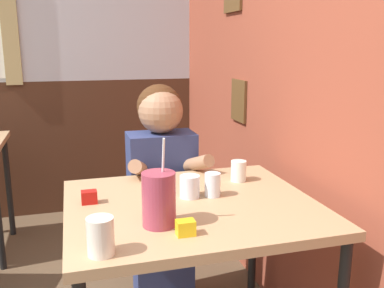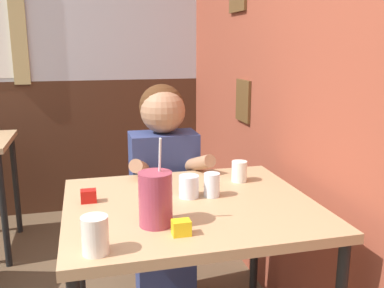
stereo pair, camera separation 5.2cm
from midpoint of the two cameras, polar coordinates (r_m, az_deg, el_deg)
brick_wall_right at (r=2.55m, az=9.21°, el=12.27°), size 0.08×4.49×2.70m
back_wall at (r=3.63m, az=-21.17°, el=11.85°), size 5.73×0.09×2.70m
main_table at (r=1.71m, az=0.63°, el=-10.09°), size 0.96×0.83×0.78m
person_seated at (r=2.25m, az=-3.10°, el=-5.86°), size 0.42×0.42×1.19m
cocktail_pitcher at (r=1.45m, az=-3.86°, el=-7.31°), size 0.11×0.11×0.31m
glass_near_pitcher at (r=1.72m, az=0.45°, el=-5.68°), size 0.08×0.08×0.09m
glass_center at (r=1.93m, az=7.09°, el=-3.64°), size 0.07×0.07×0.09m
glass_far_side at (r=1.30m, az=-11.67°, el=-11.81°), size 0.08×0.08×0.11m
glass_by_brick at (r=1.73m, az=3.52°, el=-5.46°), size 0.06×0.06×0.10m
condiment_ketchup at (r=1.72m, az=-12.79°, el=-6.79°), size 0.06×0.04×0.05m
condiment_mustard at (r=1.40m, az=-0.36°, el=-11.10°), size 0.06×0.04×0.05m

